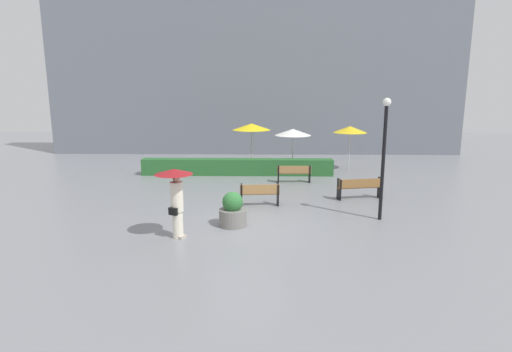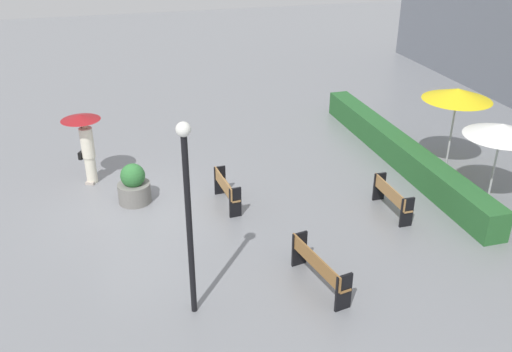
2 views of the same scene
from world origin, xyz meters
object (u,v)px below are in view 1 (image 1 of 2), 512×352
at_px(pedestrian_with_umbrella, 176,191).
at_px(planter_pot, 233,211).
at_px(patio_umbrella_yellow_far, 350,130).
at_px(patio_umbrella_white, 293,132).
at_px(bench_far_right, 360,187).
at_px(bench_mid_center, 260,193).
at_px(patio_umbrella_yellow, 252,127).
at_px(lamp_post, 384,147).
at_px(bench_back_row, 294,172).

distance_m(pedestrian_with_umbrella, planter_pot, 2.21).
xyz_separation_m(pedestrian_with_umbrella, patio_umbrella_yellow_far, (7.31, 11.04, 0.79)).
relative_size(pedestrian_with_umbrella, patio_umbrella_white, 0.93).
bearing_deg(bench_far_right, patio_umbrella_yellow_far, 83.16).
relative_size(bench_mid_center, patio_umbrella_yellow, 0.59).
height_order(bench_mid_center, bench_far_right, bench_far_right).
bearing_deg(lamp_post, patio_umbrella_yellow, 117.99).
height_order(pedestrian_with_umbrella, lamp_post, lamp_post).
xyz_separation_m(patio_umbrella_white, patio_umbrella_yellow_far, (3.14, 0.25, 0.13)).
distance_m(bench_back_row, patio_umbrella_yellow_far, 4.92).
xyz_separation_m(bench_far_right, planter_pot, (-4.96, -3.56, -0.02)).
bearing_deg(patio_umbrella_white, planter_pot, -105.01).
bearing_deg(planter_pot, patio_umbrella_yellow_far, 59.90).
relative_size(bench_far_right, planter_pot, 1.67).
relative_size(pedestrian_with_umbrella, lamp_post, 0.52).
xyz_separation_m(bench_far_right, patio_umbrella_yellow_far, (0.75, 6.29, 1.73)).
relative_size(bench_mid_center, planter_pot, 1.34).
xyz_separation_m(bench_back_row, patio_umbrella_yellow_far, (3.25, 3.24, 1.76)).
height_order(bench_far_right, patio_umbrella_yellow, patio_umbrella_yellow).
bearing_deg(patio_umbrella_yellow_far, lamp_post, -94.23).
height_order(bench_back_row, pedestrian_with_umbrella, pedestrian_with_umbrella).
bearing_deg(planter_pot, pedestrian_with_umbrella, -143.44).
relative_size(pedestrian_with_umbrella, patio_umbrella_yellow_far, 0.88).
relative_size(lamp_post, patio_umbrella_yellow_far, 1.70).
bearing_deg(patio_umbrella_white, bench_back_row, -92.20).
bearing_deg(bench_mid_center, bench_back_row, 69.05).
distance_m(bench_far_right, planter_pot, 6.10).
bearing_deg(pedestrian_with_umbrella, bench_mid_center, 55.79).
bearing_deg(lamp_post, bench_far_right, 91.76).
distance_m(bench_back_row, pedestrian_with_umbrella, 8.84).
bearing_deg(patio_umbrella_yellow, bench_back_row, -55.22).
bearing_deg(bench_back_row, patio_umbrella_yellow_far, 44.90).
xyz_separation_m(planter_pot, patio_umbrella_yellow_far, (5.71, 9.85, 1.76)).
distance_m(bench_far_right, bench_back_row, 3.94).
xyz_separation_m(pedestrian_with_umbrella, patio_umbrella_yellow, (1.92, 10.87, 0.94)).
bearing_deg(bench_mid_center, lamp_post, -21.24).
relative_size(bench_back_row, planter_pot, 1.41).
bearing_deg(patio_umbrella_yellow, patio_umbrella_yellow_far, 1.74).
height_order(planter_pot, patio_umbrella_yellow, patio_umbrella_yellow).
bearing_deg(patio_umbrella_yellow_far, planter_pot, -120.10).
xyz_separation_m(bench_mid_center, lamp_post, (4.18, -1.63, 2.01)).
relative_size(bench_mid_center, pedestrian_with_umbrella, 0.72).
xyz_separation_m(bench_back_row, lamp_post, (2.58, -5.80, 2.03)).
xyz_separation_m(planter_pot, lamp_post, (5.04, 0.81, 2.03)).
distance_m(bench_far_right, pedestrian_with_umbrella, 8.15).
bearing_deg(patio_umbrella_yellow_far, patio_umbrella_white, -175.41).
xyz_separation_m(bench_back_row, pedestrian_with_umbrella, (-4.06, -7.80, 0.97)).
relative_size(bench_mid_center, patio_umbrella_yellow_far, 0.63).
xyz_separation_m(bench_mid_center, patio_umbrella_white, (1.71, 7.17, 1.61)).
bearing_deg(patio_umbrella_yellow_far, bench_mid_center, -123.18).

